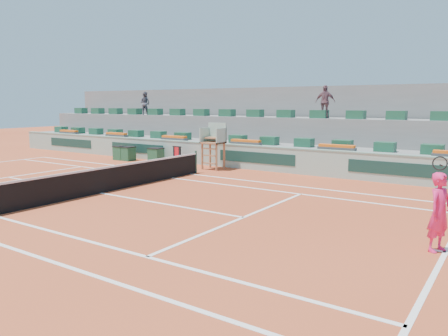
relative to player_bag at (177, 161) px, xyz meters
The scene contains 19 objects.
ground 8.07m from the player_bag, 70.99° to the right, with size 90.00×90.00×0.00m, color #A94020.
seating_tier_lower 4.06m from the player_bag, 49.44° to the left, with size 36.00×4.00×1.20m, color gray.
seating_tier_upper 5.47m from the player_bag, 60.63° to the left, with size 36.00×2.40×2.60m, color gray.
stadium_back_wall 7.09m from the player_bag, 67.26° to the left, with size 36.00×0.40×4.40m, color gray.
player_bag is the anchor object (origin of this frame).
spectator_left 8.01m from the player_bag, 147.61° to the left, with size 0.78×0.60×1.60m, color #4E4F5B.
spectator_mid 8.68m from the player_bag, 30.04° to the left, with size 1.03×0.43×1.76m, color #754E58.
court_lines 8.07m from the player_bag, 70.99° to the right, with size 23.89×11.09×0.01m.
tennis_net 8.08m from the player_bag, 70.99° to the right, with size 0.10×11.97×1.10m.
advertising_hoarding 2.82m from the player_bag, 18.13° to the left, with size 36.00×0.34×1.26m.
umpire_chair 2.95m from the player_bag, ahead, with size 1.10×0.90×2.40m.
seat_row_lower 3.62m from the player_bag, 39.56° to the left, with size 32.90×0.60×0.44m.
seat_row_upper 5.51m from the player_bag, 57.15° to the left, with size 32.90×0.60×0.44m.
flower_planters 2.10m from the player_bag, 50.54° to the left, with size 26.80×0.36×0.28m.
drink_cooler_a 1.72m from the player_bag, behind, with size 0.79×0.68×0.84m.
drink_cooler_b 3.69m from the player_bag, behind, with size 0.82×0.71×0.84m.
drink_cooler_c 4.27m from the player_bag, behind, with size 0.71×0.62×0.84m.
towel_rack 0.42m from the player_bag, 135.53° to the left, with size 0.59×0.10×1.03m.
tennis_player 16.26m from the player_bag, 28.13° to the right, with size 0.68×0.96×2.28m.
Camera 1 is at (13.07, -10.88, 3.40)m, focal length 35.00 mm.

